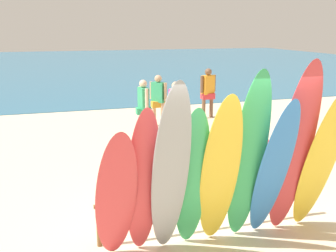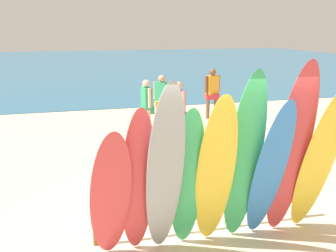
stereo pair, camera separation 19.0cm
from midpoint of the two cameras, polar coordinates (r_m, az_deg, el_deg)
ground at (r=19.65m, az=-10.14°, el=4.76°), size 60.00×60.00×0.00m
ocean_water at (r=35.35m, az=-13.12°, el=8.72°), size 60.00×40.00×0.02m
surfboard_rack at (r=6.25m, az=4.76°, el=-10.47°), size 3.48×0.07×0.66m
surfboard_red_0 at (r=5.25m, az=-8.55°, el=-10.24°), size 0.62×0.75×1.96m
surfboard_red_1 at (r=5.30m, az=-4.67°, el=-8.38°), size 0.47×0.65×2.21m
surfboard_grey_2 at (r=5.15m, az=-0.71°, el=-6.87°), size 0.52×0.90×2.57m
surfboard_green_3 at (r=5.48m, az=2.50°, el=-7.82°), size 0.53×0.63×2.16m
surfboard_yellow_4 at (r=5.49m, az=6.56°, el=-6.80°), size 0.62×0.85×2.35m
surfboard_green_5 at (r=5.65m, az=10.60°, el=-4.79°), size 0.56×0.73×2.64m
surfboard_blue_6 at (r=5.84m, az=14.12°, el=-6.35°), size 0.52×0.84×2.26m
surfboard_red_7 at (r=5.97m, az=16.94°, el=-3.59°), size 0.60×0.77×2.75m
surfboard_yellow_8 at (r=6.26m, az=20.40°, el=-4.93°), size 0.61×0.84×2.36m
beachgoer_by_water at (r=10.86m, az=0.62°, el=2.71°), size 0.44×0.63×1.70m
beachgoer_photographing at (r=11.59m, az=-4.06°, el=3.28°), size 0.43×0.62×1.65m
beachgoer_near_rack at (r=13.88m, az=5.42°, el=5.28°), size 0.63×0.35×1.74m
beachgoer_midbeach at (r=12.53m, az=-1.86°, el=4.19°), size 0.45×0.50×1.67m
beach_chair_red at (r=8.81m, az=14.49°, el=-4.21°), size 0.74×0.86×0.80m
beach_chair_blue at (r=10.42m, az=18.13°, el=-1.62°), size 0.57×0.77×0.81m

